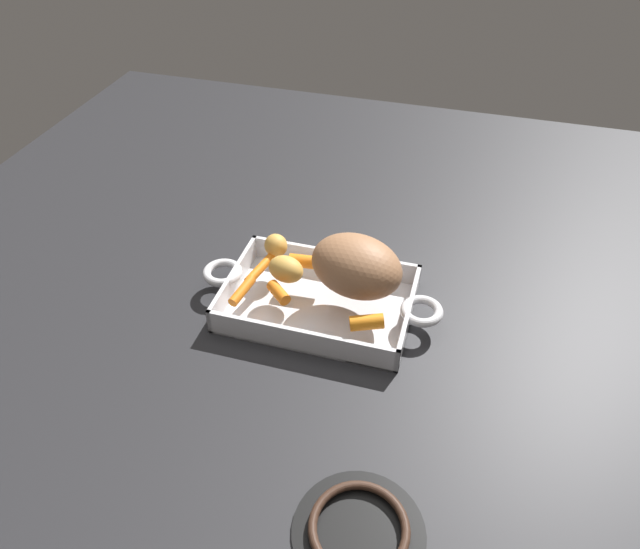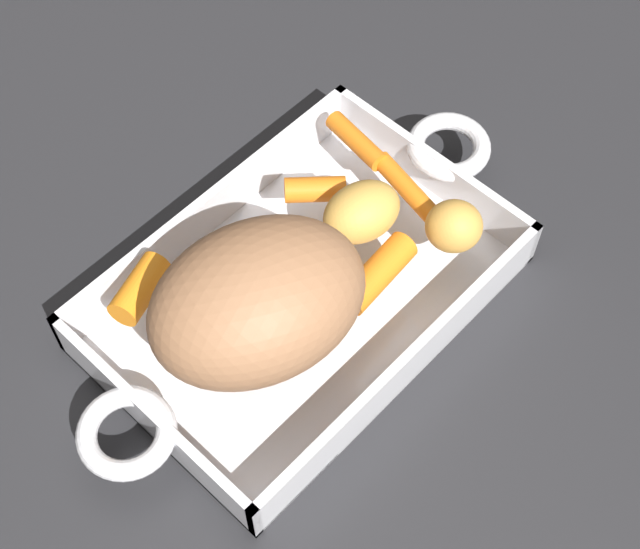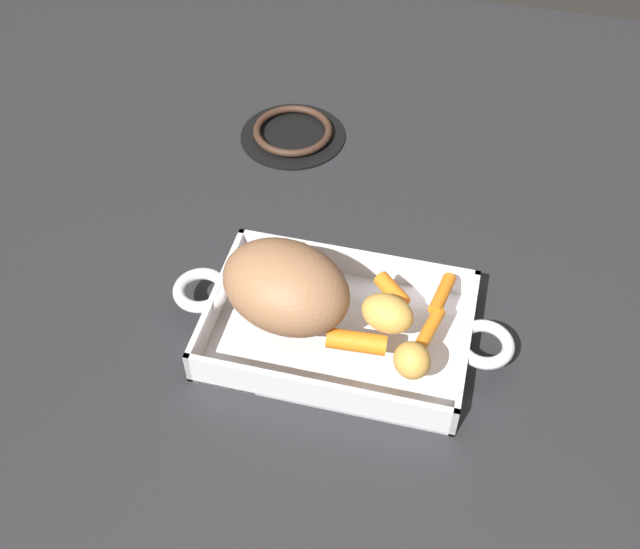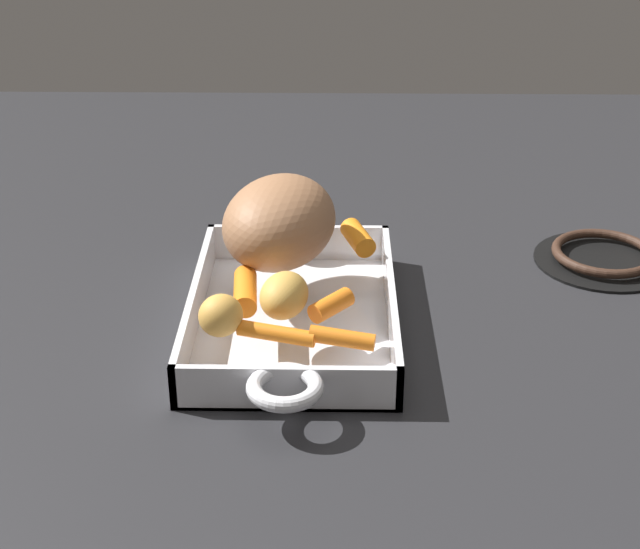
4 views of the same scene
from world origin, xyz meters
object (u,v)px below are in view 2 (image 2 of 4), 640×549
(pork_roast, at_px, (258,301))
(baby_carrot_long, at_px, (356,141))
(baby_carrot_short, at_px, (315,189))
(baby_carrot_center_right, at_px, (377,273))
(baby_carrot_southeast, at_px, (408,189))
(potato_corner, at_px, (362,212))
(roasting_dish, at_px, (303,292))
(potato_halved, at_px, (454,226))
(baby_carrot_northwest, at_px, (140,289))

(pork_roast, height_order, baby_carrot_long, pork_roast)
(baby_carrot_short, relative_size, baby_carrot_center_right, 0.70)
(baby_carrot_southeast, relative_size, potato_corner, 1.19)
(roasting_dish, xyz_separation_m, baby_carrot_long, (0.11, 0.05, 0.04))
(pork_roast, height_order, baby_carrot_center_right, pork_roast)
(potato_corner, bearing_deg, baby_carrot_southeast, -6.03)
(pork_roast, distance_m, potato_halved, 0.16)
(baby_carrot_southeast, xyz_separation_m, baby_carrot_long, (0.01, 0.06, 0.00))
(roasting_dish, xyz_separation_m, baby_carrot_center_right, (0.03, -0.04, 0.04))
(baby_carrot_southeast, xyz_separation_m, baby_carrot_short, (-0.05, 0.05, 0.00))
(potato_halved, relative_size, potato_corner, 0.70)
(baby_carrot_short, bearing_deg, baby_carrot_center_right, -106.01)
(pork_roast, distance_m, potato_corner, 0.12)
(pork_roast, relative_size, potato_corner, 2.50)
(baby_carrot_short, height_order, baby_carrot_center_right, baby_carrot_center_right)
(potato_corner, bearing_deg, baby_carrot_center_right, -123.75)
(potato_halved, bearing_deg, potato_corner, 123.39)
(pork_roast, height_order, baby_carrot_southeast, pork_roast)
(roasting_dish, bearing_deg, baby_carrot_short, 35.70)
(baby_carrot_northwest, xyz_separation_m, potato_corner, (0.15, -0.07, 0.01))
(potato_halved, bearing_deg, roasting_dish, 146.55)
(roasting_dish, relative_size, baby_carrot_short, 8.80)
(baby_carrot_center_right, xyz_separation_m, baby_carrot_long, (0.08, 0.09, -0.00))
(roasting_dish, relative_size, baby_carrot_southeast, 5.62)
(pork_roast, xyz_separation_m, potato_corner, (0.11, 0.01, -0.02))
(baby_carrot_short, relative_size, baby_carrot_long, 0.77)
(potato_halved, bearing_deg, baby_carrot_long, 80.67)
(roasting_dish, xyz_separation_m, baby_carrot_southeast, (0.10, -0.01, 0.04))
(pork_roast, xyz_separation_m, baby_carrot_northwest, (-0.04, 0.08, -0.03))
(baby_carrot_southeast, bearing_deg, baby_carrot_northwest, 158.52)
(baby_carrot_short, relative_size, potato_corner, 0.76)
(baby_carrot_short, height_order, potato_halved, potato_halved)
(roasting_dish, height_order, baby_carrot_center_right, baby_carrot_center_right)
(roasting_dish, distance_m, pork_roast, 0.09)
(potato_corner, bearing_deg, baby_carrot_northwest, 154.17)
(roasting_dish, height_order, potato_corner, potato_corner)
(baby_carrot_center_right, xyz_separation_m, potato_halved, (0.06, -0.02, 0.01))
(potato_halved, bearing_deg, baby_carrot_center_right, 165.21)
(roasting_dish, distance_m, baby_carrot_short, 0.08)
(baby_carrot_southeast, height_order, baby_carrot_short, baby_carrot_short)
(potato_halved, bearing_deg, baby_carrot_southeast, 78.55)
(baby_carrot_northwest, bearing_deg, pork_roast, -66.13)
(pork_roast, distance_m, baby_carrot_southeast, 0.16)
(baby_carrot_center_right, distance_m, baby_carrot_long, 0.12)
(baby_carrot_short, bearing_deg, pork_roast, -153.94)
(roasting_dish, height_order, baby_carrot_northwest, baby_carrot_northwest)
(pork_roast, bearing_deg, baby_carrot_short, 26.06)
(pork_roast, distance_m, baby_carrot_long, 0.18)
(roasting_dish, bearing_deg, pork_roast, -164.80)
(roasting_dish, relative_size, potato_corner, 6.69)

